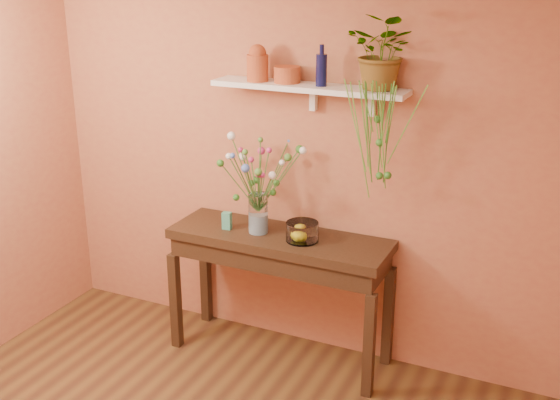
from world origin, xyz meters
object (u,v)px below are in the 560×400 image
object	(u,v)px
sideboard	(279,253)
glass_bowl	(302,232)
spider_plant	(384,52)
bouquet	(260,166)
glass_vase	(258,216)
blue_bottle	(321,69)
terracotta_jug	(258,64)

from	to	relation	value
sideboard	glass_bowl	bearing A→B (deg)	-9.32
spider_plant	bouquet	bearing A→B (deg)	-168.66
spider_plant	bouquet	distance (m)	1.10
bouquet	glass_bowl	bearing A→B (deg)	-6.47
spider_plant	glass_bowl	bearing A→B (deg)	-156.52
glass_vase	glass_bowl	bearing A→B (deg)	-1.80
blue_bottle	glass_bowl	distance (m)	1.07
blue_bottle	terracotta_jug	bearing A→B (deg)	-179.33
terracotta_jug	glass_bowl	size ratio (longest dim) A/B	1.11
terracotta_jug	blue_bottle	size ratio (longest dim) A/B	0.92
blue_bottle	bouquet	xyz separation A→B (m)	(-0.38, -0.11, -0.65)
glass_vase	bouquet	world-z (taller)	bouquet
glass_vase	sideboard	bearing A→B (deg)	7.24
spider_plant	terracotta_jug	bearing A→B (deg)	-176.86
bouquet	terracotta_jug	bearing A→B (deg)	120.14
spider_plant	bouquet	world-z (taller)	spider_plant
sideboard	glass_vase	bearing A→B (deg)	-172.76
spider_plant	blue_bottle	bearing A→B (deg)	-174.03
terracotta_jug	spider_plant	xyz separation A→B (m)	(0.83, 0.05, 0.12)
terracotta_jug	spider_plant	bearing A→B (deg)	3.14
glass_vase	glass_bowl	world-z (taller)	glass_vase
sideboard	bouquet	distance (m)	0.62
spider_plant	sideboard	bearing A→B (deg)	-165.37
sideboard	bouquet	xyz separation A→B (m)	(-0.15, 0.01, 0.60)
bouquet	glass_bowl	world-z (taller)	bouquet
sideboard	spider_plant	size ratio (longest dim) A/B	3.32
bouquet	sideboard	bearing A→B (deg)	-2.98
blue_bottle	glass_vase	distance (m)	1.08
sideboard	spider_plant	bearing A→B (deg)	14.63
bouquet	glass_bowl	size ratio (longest dim) A/B	2.80
blue_bottle	glass_vase	world-z (taller)	blue_bottle
sideboard	blue_bottle	world-z (taller)	blue_bottle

